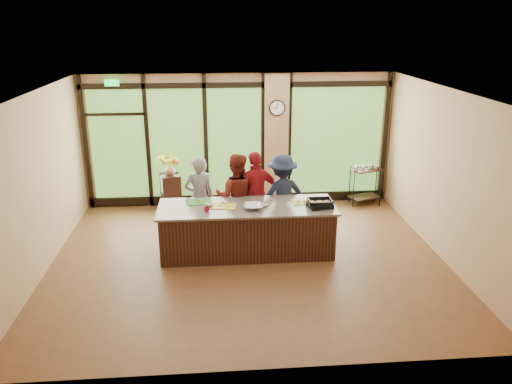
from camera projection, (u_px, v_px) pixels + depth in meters
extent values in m
plane|color=brown|center=(248.00, 259.00, 9.02)|extent=(7.00, 7.00, 0.00)
plane|color=white|center=(247.00, 92.00, 8.03)|extent=(7.00, 7.00, 0.00)
plane|color=tan|center=(239.00, 140.00, 11.35)|extent=(7.00, 0.00, 7.00)
plane|color=tan|center=(37.00, 186.00, 8.25)|extent=(0.00, 6.00, 6.00)
plane|color=tan|center=(445.00, 176.00, 8.80)|extent=(0.00, 6.00, 6.00)
cube|color=tan|center=(276.00, 140.00, 11.36)|extent=(0.55, 0.12, 3.00)
cube|color=black|center=(238.00, 85.00, 10.89)|extent=(6.90, 0.08, 0.12)
cube|color=black|center=(240.00, 198.00, 11.75)|extent=(6.90, 0.08, 0.20)
cube|color=#19D83F|center=(112.00, 83.00, 10.60)|extent=(0.30, 0.04, 0.14)
cube|color=#2B6222|center=(118.00, 145.00, 11.12)|extent=(1.20, 0.02, 2.50)
cube|color=#2B6222|center=(177.00, 144.00, 11.23)|extent=(1.20, 0.02, 2.50)
cube|color=#2B6222|center=(235.00, 143.00, 11.33)|extent=(1.20, 0.02, 2.50)
cube|color=#2B6222|center=(336.00, 141.00, 11.51)|extent=(2.10, 0.02, 2.50)
cube|color=black|center=(86.00, 144.00, 11.03)|extent=(0.08, 0.08, 3.00)
cube|color=black|center=(147.00, 143.00, 11.14)|extent=(0.08, 0.08, 3.00)
cube|color=black|center=(206.00, 141.00, 11.24)|extent=(0.08, 0.08, 3.00)
cube|color=black|center=(263.00, 140.00, 11.34)|extent=(0.08, 0.08, 3.00)
cube|color=black|center=(289.00, 140.00, 11.39)|extent=(0.08, 0.08, 3.00)
cube|color=black|center=(385.00, 138.00, 11.57)|extent=(0.08, 0.08, 3.00)
cube|color=#331A11|center=(247.00, 230.00, 9.16)|extent=(3.10, 1.00, 0.88)
cube|color=#6E655B|center=(247.00, 207.00, 9.00)|extent=(3.20, 1.10, 0.04)
cylinder|color=black|center=(277.00, 108.00, 11.05)|extent=(0.36, 0.04, 0.36)
cylinder|color=white|center=(277.00, 108.00, 11.03)|extent=(0.31, 0.01, 0.31)
cube|color=black|center=(277.00, 106.00, 11.01)|extent=(0.01, 0.00, 0.11)
cube|color=black|center=(275.00, 108.00, 11.02)|extent=(0.09, 0.00, 0.01)
imported|color=slate|center=(199.00, 197.00, 9.74)|extent=(0.67, 0.51, 1.64)
imported|color=maroon|center=(236.00, 196.00, 9.69)|extent=(0.91, 0.75, 1.71)
imported|color=maroon|center=(256.00, 195.00, 9.74)|extent=(1.10, 0.76, 1.73)
imported|color=#192037|center=(282.00, 195.00, 9.88)|extent=(1.18, 0.86, 1.64)
cube|color=black|center=(320.00, 205.00, 8.94)|extent=(0.48, 0.40, 0.07)
imported|color=silver|center=(253.00, 207.00, 8.84)|extent=(0.35, 0.35, 0.09)
cube|color=#2F7C2D|center=(200.00, 202.00, 9.19)|extent=(0.46, 0.36, 0.01)
cube|color=gold|center=(224.00, 206.00, 8.97)|extent=(0.46, 0.37, 0.01)
cube|color=gold|center=(302.00, 202.00, 9.18)|extent=(0.38, 0.29, 0.01)
imported|color=silver|center=(209.00, 205.00, 9.00)|extent=(0.18, 0.18, 0.05)
imported|color=silver|center=(265.00, 205.00, 8.99)|extent=(0.15, 0.15, 0.04)
imported|color=silver|center=(224.00, 203.00, 9.11)|extent=(0.15, 0.15, 0.03)
imported|color=maroon|center=(207.00, 210.00, 8.72)|extent=(0.10, 0.10, 0.08)
cube|color=#331A11|center=(171.00, 192.00, 11.25)|extent=(0.50, 0.50, 0.83)
imported|color=olive|center=(170.00, 170.00, 11.07)|extent=(0.24, 0.24, 0.25)
cube|color=#331A11|center=(364.00, 197.00, 11.67)|extent=(0.79, 0.62, 0.03)
cube|color=#331A11|center=(366.00, 170.00, 11.45)|extent=(0.79, 0.62, 0.03)
cylinder|color=black|center=(354.00, 189.00, 11.39)|extent=(0.02, 0.02, 0.89)
cylinder|color=black|center=(381.00, 188.00, 11.44)|extent=(0.02, 0.02, 0.89)
cylinder|color=black|center=(350.00, 184.00, 11.73)|extent=(0.02, 0.02, 0.89)
cylinder|color=black|center=(376.00, 183.00, 11.78)|extent=(0.02, 0.02, 0.89)
imported|color=silver|center=(357.00, 167.00, 11.42)|extent=(0.13, 0.13, 0.09)
imported|color=silver|center=(363.00, 167.00, 11.43)|extent=(0.13, 0.13, 0.09)
imported|color=silver|center=(370.00, 167.00, 11.44)|extent=(0.13, 0.13, 0.09)
imported|color=silver|center=(376.00, 167.00, 11.45)|extent=(0.13, 0.13, 0.09)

